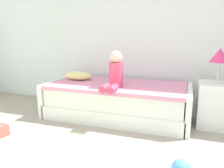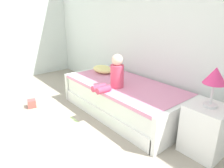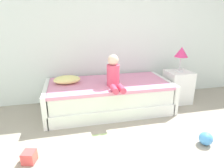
{
  "view_description": "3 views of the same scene",
  "coord_description": "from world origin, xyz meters",
  "px_view_note": "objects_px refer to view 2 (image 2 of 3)",
  "views": [
    {
      "loc": [
        0.35,
        -1.13,
        1.23
      ],
      "look_at": [
        -0.62,
        1.75,
        0.55
      ],
      "focal_mm": 36.26,
      "sensor_mm": 36.0,
      "label": 1
    },
    {
      "loc": [
        1.61,
        -0.1,
        1.62
      ],
      "look_at": [
        -0.62,
        1.75,
        0.55
      ],
      "focal_mm": 32.94,
      "sensor_mm": 36.0,
      "label": 2
    },
    {
      "loc": [
        -1.27,
        -1.03,
        1.5
      ],
      "look_at": [
        -0.62,
        1.75,
        0.55
      ],
      "focal_mm": 30.74,
      "sensor_mm": 36.0,
      "label": 3
    }
  ],
  "objects_px": {
    "bed": "(124,98)",
    "table_lamp": "(215,78)",
    "nightstand": "(206,130)",
    "pillow": "(103,69)",
    "child_figure": "(115,74)",
    "toy_block": "(32,104)"
  },
  "relations": [
    {
      "from": "table_lamp",
      "to": "toy_block",
      "type": "relative_size",
      "value": 3.34
    },
    {
      "from": "table_lamp",
      "to": "toy_block",
      "type": "xyz_separation_m",
      "value": [
        -2.49,
        -1.15,
        -0.87
      ]
    },
    {
      "from": "bed",
      "to": "nightstand",
      "type": "relative_size",
      "value": 3.52
    },
    {
      "from": "nightstand",
      "to": "toy_block",
      "type": "height_order",
      "value": "nightstand"
    },
    {
      "from": "bed",
      "to": "table_lamp",
      "type": "bearing_deg",
      "value": 1.59
    },
    {
      "from": "child_figure",
      "to": "toy_block",
      "type": "xyz_separation_m",
      "value": [
        -1.18,
        -0.89,
        -0.64
      ]
    },
    {
      "from": "nightstand",
      "to": "table_lamp",
      "type": "relative_size",
      "value": 1.33
    },
    {
      "from": "table_lamp",
      "to": "child_figure",
      "type": "relative_size",
      "value": 0.88
    },
    {
      "from": "bed",
      "to": "table_lamp",
      "type": "distance_m",
      "value": 1.52
    },
    {
      "from": "bed",
      "to": "pillow",
      "type": "bearing_deg",
      "value": 171.7
    },
    {
      "from": "nightstand",
      "to": "child_figure",
      "type": "relative_size",
      "value": 1.18
    },
    {
      "from": "toy_block",
      "to": "table_lamp",
      "type": "bearing_deg",
      "value": 24.79
    },
    {
      "from": "table_lamp",
      "to": "child_figure",
      "type": "xyz_separation_m",
      "value": [
        -1.32,
        -0.27,
        -0.23
      ]
    },
    {
      "from": "nightstand",
      "to": "table_lamp",
      "type": "distance_m",
      "value": 0.64
    },
    {
      "from": "table_lamp",
      "to": "pillow",
      "type": "distance_m",
      "value": 2.07
    },
    {
      "from": "nightstand",
      "to": "pillow",
      "type": "relative_size",
      "value": 1.36
    },
    {
      "from": "nightstand",
      "to": "pillow",
      "type": "height_order",
      "value": "pillow"
    },
    {
      "from": "table_lamp",
      "to": "pillow",
      "type": "height_order",
      "value": "table_lamp"
    },
    {
      "from": "table_lamp",
      "to": "child_figure",
      "type": "bearing_deg",
      "value": -168.58
    },
    {
      "from": "table_lamp",
      "to": "toy_block",
      "type": "distance_m",
      "value": 2.88
    },
    {
      "from": "nightstand",
      "to": "pillow",
      "type": "xyz_separation_m",
      "value": [
        -2.04,
        0.06,
        0.26
      ]
    },
    {
      "from": "child_figure",
      "to": "toy_block",
      "type": "height_order",
      "value": "child_figure"
    }
  ]
}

